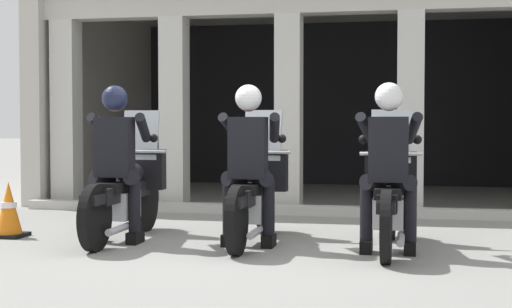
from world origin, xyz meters
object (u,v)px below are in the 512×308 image
at_px(motorcycle_left, 126,191).
at_px(police_officer_center, 249,151).
at_px(motorcycle_center, 255,193).
at_px(police_officer_right, 389,153).
at_px(traffic_cone_flank, 9,210).
at_px(police_officer_left, 116,150).
at_px(motorcycle_right, 389,197).

distance_m(motorcycle_left, police_officer_center, 1.44).
bearing_deg(motorcycle_center, police_officer_right, -13.82).
xyz_separation_m(motorcycle_left, police_officer_center, (1.35, -0.22, 0.44)).
height_order(police_officer_right, traffic_cone_flank, police_officer_right).
bearing_deg(police_officer_center, traffic_cone_flank, -177.86).
bearing_deg(police_officer_left, police_officer_right, -3.93).
relative_size(motorcycle_right, police_officer_right, 1.29).
bearing_deg(police_officer_center, motorcycle_left, 174.63).
xyz_separation_m(motorcycle_left, traffic_cone_flank, (-1.27, -0.14, -0.21)).
bearing_deg(motorcycle_left, police_officer_right, -9.88).
bearing_deg(traffic_cone_flank, police_officer_right, -3.45).
xyz_separation_m(motorcycle_center, motorcycle_right, (1.35, -0.15, 0.00)).
height_order(motorcycle_center, police_officer_right, police_officer_right).
bearing_deg(police_officer_right, motorcycle_right, 95.06).
xyz_separation_m(motorcycle_left, motorcycle_right, (2.71, -0.09, 0.00)).
relative_size(police_officer_left, motorcycle_center, 0.78).
bearing_deg(police_officer_left, motorcycle_right, 2.06).
height_order(police_officer_left, traffic_cone_flank, police_officer_left).
xyz_separation_m(police_officer_center, police_officer_right, (1.35, -0.15, 0.00)).
bearing_deg(police_officer_right, traffic_cone_flank, -178.13).
relative_size(motorcycle_center, traffic_cone_flank, 3.46).
relative_size(motorcycle_left, motorcycle_right, 1.00).
xyz_separation_m(motorcycle_left, motorcycle_center, (1.35, 0.06, 0.00)).
distance_m(police_officer_center, motorcycle_right, 1.43).
distance_m(police_officer_left, motorcycle_center, 1.47).
distance_m(motorcycle_center, police_officer_center, 0.52).
bearing_deg(motorcycle_right, traffic_cone_flank, -174.05).
bearing_deg(police_officer_right, police_officer_left, -176.65).
distance_m(police_officer_right, traffic_cone_flank, 4.04).
bearing_deg(motorcycle_center, police_officer_left, -161.76).
xyz_separation_m(motorcycle_center, traffic_cone_flank, (-2.62, -0.20, -0.21)).
bearing_deg(police_officer_left, motorcycle_left, 87.78).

